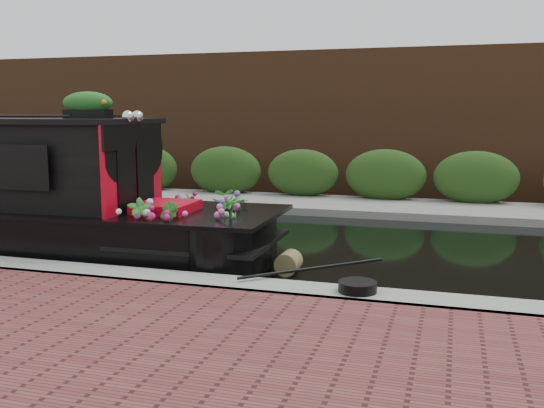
# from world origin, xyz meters

# --- Properties ---
(ground) EXTENTS (80.00, 80.00, 0.00)m
(ground) POSITION_xyz_m (0.00, 0.00, 0.00)
(ground) COLOR black
(ground) RESTS_ON ground
(near_bank_coping) EXTENTS (40.00, 0.60, 0.50)m
(near_bank_coping) POSITION_xyz_m (0.00, -3.30, 0.00)
(near_bank_coping) COLOR gray
(near_bank_coping) RESTS_ON ground
(far_bank_path) EXTENTS (40.00, 2.40, 0.34)m
(far_bank_path) POSITION_xyz_m (0.00, 4.20, 0.00)
(far_bank_path) COLOR gray
(far_bank_path) RESTS_ON ground
(far_hedge) EXTENTS (40.00, 1.10, 2.80)m
(far_hedge) POSITION_xyz_m (0.00, 5.10, 0.00)
(far_hedge) COLOR #234115
(far_hedge) RESTS_ON ground
(far_brick_wall) EXTENTS (40.00, 1.00, 8.00)m
(far_brick_wall) POSITION_xyz_m (0.00, 7.20, 0.00)
(far_brick_wall) COLOR brown
(far_brick_wall) RESTS_ON ground
(rope_fender) EXTENTS (0.32, 0.40, 0.32)m
(rope_fender) POSITION_xyz_m (1.65, -1.85, 0.16)
(rope_fender) COLOR brown
(rope_fender) RESTS_ON ground
(coiled_mooring_rope) EXTENTS (0.44, 0.44, 0.12)m
(coiled_mooring_rope) POSITION_xyz_m (2.86, -3.26, 0.31)
(coiled_mooring_rope) COLOR black
(coiled_mooring_rope) RESTS_ON near_bank_coping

